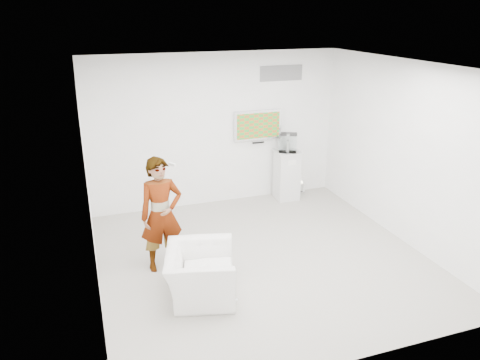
{
  "coord_description": "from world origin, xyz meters",
  "views": [
    {
      "loc": [
        -2.49,
        -6.1,
        3.71
      ],
      "look_at": [
        -0.17,
        0.6,
        1.14
      ],
      "focal_mm": 35.0,
      "sensor_mm": 36.0,
      "label": 1
    }
  ],
  "objects": [
    {
      "name": "pedestal",
      "position": [
        1.41,
        2.19,
        0.51
      ],
      "size": [
        0.52,
        0.52,
        1.03
      ],
      "primitive_type": "cube",
      "rotation": [
        0.0,
        0.0,
        -0.05
      ],
      "color": "silver",
      "rests_on": "room"
    },
    {
      "name": "tv",
      "position": [
        0.85,
        2.45,
        1.55
      ],
      "size": [
        1.0,
        0.08,
        0.6
      ],
      "primitive_type": "cube",
      "color": "silver",
      "rests_on": "room"
    },
    {
      "name": "armchair",
      "position": [
        -1.18,
        -0.68,
        0.34
      ],
      "size": [
        1.16,
        1.25,
        0.68
      ],
      "primitive_type": "imported",
      "rotation": [
        0.0,
        0.0,
        1.31
      ],
      "color": "white",
      "rests_on": "room"
    },
    {
      "name": "console",
      "position": [
        1.41,
        2.19,
        1.15
      ],
      "size": [
        0.13,
        0.18,
        0.25
      ],
      "primitive_type": "cube",
      "rotation": [
        0.0,
        0.0,
        -0.47
      ],
      "color": "silver",
      "rests_on": "pedestal"
    },
    {
      "name": "person",
      "position": [
        -1.52,
        0.23,
        0.88
      ],
      "size": [
        0.68,
        0.48,
        1.76
      ],
      "primitive_type": "imported",
      "rotation": [
        0.0,
        0.0,
        0.09
      ],
      "color": "white",
      "rests_on": "room"
    },
    {
      "name": "logo_decal",
      "position": [
        1.35,
        2.49,
        2.55
      ],
      "size": [
        0.9,
        0.02,
        0.3
      ],
      "primitive_type": "cube",
      "color": "slate",
      "rests_on": "room"
    },
    {
      "name": "vitrine",
      "position": [
        1.41,
        2.19,
        1.2
      ],
      "size": [
        0.47,
        0.47,
        0.35
      ],
      "primitive_type": "cube",
      "rotation": [
        0.0,
        0.0,
        -0.46
      ],
      "color": "silver",
      "rests_on": "pedestal"
    },
    {
      "name": "room",
      "position": [
        0.0,
        0.0,
        1.5
      ],
      "size": [
        5.01,
        5.01,
        3.0
      ],
      "color": "#A7A099",
      "rests_on": "ground"
    },
    {
      "name": "floor_uplight",
      "position": [
        1.83,
        2.34,
        0.13
      ],
      "size": [
        0.22,
        0.22,
        0.27
      ],
      "primitive_type": "cylinder",
      "rotation": [
        0.0,
        0.0,
        -0.33
      ],
      "color": "white",
      "rests_on": "room"
    },
    {
      "name": "wii_remote",
      "position": [
        -1.29,
        0.41,
        1.58
      ],
      "size": [
        0.1,
        0.14,
        0.04
      ],
      "primitive_type": "cube",
      "rotation": [
        0.0,
        0.0,
        0.5
      ],
      "color": "silver",
      "rests_on": "person"
    }
  ]
}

